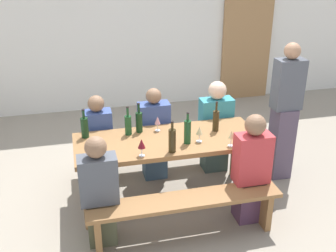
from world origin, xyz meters
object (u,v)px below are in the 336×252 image
object	(u,v)px
seated_guest_near_0	(99,194)
seated_guest_far_1	(154,136)
seated_guest_near_1	(251,171)
seated_guest_far_0	(99,143)
wine_glass_3	(142,144)
wine_glass_2	(231,135)
wine_bottle_2	(216,120)
standing_host	(284,115)
bench_far	(155,144)
wine_glass_1	(199,131)
wooden_door	(247,41)
tasting_table	(168,146)
seated_guest_far_2	(215,128)
wine_bottle_3	(187,131)
wine_glass_0	(158,121)
wine_bottle_0	(85,127)
wine_bottle_1	(172,140)
wine_bottle_5	(139,122)
bench_near	(185,207)
wine_bottle_4	(128,125)

from	to	relation	value
seated_guest_near_0	seated_guest_far_1	size ratio (longest dim) A/B	0.98
seated_guest_near_1	seated_guest_far_0	xyz separation A→B (m)	(-1.42, 1.07, -0.04)
seated_guest_near_0	seated_guest_far_1	xyz separation A→B (m)	(0.74, 1.07, 0.01)
wine_glass_3	wine_glass_2	bearing A→B (deg)	-0.18
seated_guest_near_1	wine_glass_2	bearing A→B (deg)	32.28
wine_bottle_2	standing_host	xyz separation A→B (m)	(0.89, 0.11, -0.07)
bench_far	standing_host	distance (m)	1.60
seated_guest_near_1	seated_guest_far_1	bearing A→B (deg)	35.56
wine_glass_1	wine_glass_3	distance (m)	0.66
wooden_door	tasting_table	distance (m)	3.64
seated_guest_far_2	wine_bottle_3	bearing A→B (deg)	-39.64
wine_bottle_3	seated_guest_far_0	bearing A→B (deg)	142.02
wine_glass_3	seated_guest_near_1	xyz separation A→B (m)	(1.06, -0.23, -0.31)
wine_glass_2	standing_host	distance (m)	1.00
wine_bottle_2	wine_glass_0	size ratio (longest dim) A/B	2.02
seated_guest_near_0	seated_guest_far_2	size ratio (longest dim) A/B	0.96
wine_glass_2	wine_glass_3	distance (m)	0.92
wine_bottle_3	standing_host	distance (m)	1.32
wine_bottle_0	seated_guest_far_1	distance (m)	0.92
wine_bottle_1	bench_far	bearing A→B (deg)	88.34
bench_far	wine_bottle_5	distance (m)	0.73
wine_glass_2	bench_near	bearing A→B (deg)	-147.29
wine_bottle_5	standing_host	xyz separation A→B (m)	(1.71, -0.06, -0.06)
seated_guest_far_1	seated_guest_far_0	bearing A→B (deg)	-90.00
tasting_table	seated_guest_far_2	distance (m)	0.91
wine_bottle_1	seated_guest_near_0	xyz separation A→B (m)	(-0.76, -0.24, -0.35)
wine_glass_3	seated_guest_far_0	xyz separation A→B (m)	(-0.36, 0.84, -0.35)
wine_bottle_5	standing_host	size ratio (longest dim) A/B	0.20
wine_bottle_2	seated_guest_far_2	size ratio (longest dim) A/B	0.29
seated_guest_far_0	wooden_door	bearing A→B (deg)	130.01
wooden_door	seated_guest_near_0	world-z (taller)	wooden_door
seated_guest_far_0	seated_guest_far_1	size ratio (longest dim) A/B	0.97
wine_glass_1	seated_guest_near_0	size ratio (longest dim) A/B	0.15
wine_bottle_0	wine_glass_0	xyz separation A→B (m)	(0.78, -0.02, -0.00)
wine_bottle_1	wine_bottle_4	bearing A→B (deg)	125.62
bench_near	seated_guest_near_0	xyz separation A→B (m)	(-0.78, 0.15, 0.18)
wine_bottle_3	wine_glass_0	distance (m)	0.44
wine_glass_2	tasting_table	bearing A→B (deg)	152.00
bench_far	wine_glass_1	bearing A→B (deg)	-69.86
bench_far	wine_bottle_1	world-z (taller)	wine_bottle_1
tasting_table	wine_bottle_4	distance (m)	0.49
tasting_table	wine_bottle_3	bearing A→B (deg)	-39.41
bench_far	wine_glass_3	world-z (taller)	wine_glass_3
bench_far	wine_glass_2	distance (m)	1.27
wine_bottle_3	wine_glass_3	xyz separation A→B (m)	(-0.51, -0.17, -0.00)
standing_host	wine_glass_0	bearing A→B (deg)	-1.53
wine_bottle_1	wine_glass_3	xyz separation A→B (m)	(-0.31, -0.02, 0.00)
wine_bottle_2	seated_guest_near_0	distance (m)	1.52
wine_bottle_2	wine_bottle_5	bearing A→B (deg)	168.36
bench_far	seated_guest_far_1	size ratio (longest dim) A/B	1.64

